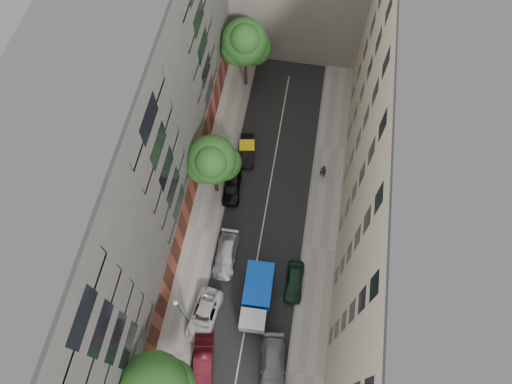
% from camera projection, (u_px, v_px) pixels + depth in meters
% --- Properties ---
extents(ground, '(120.00, 120.00, 0.00)m').
position_uv_depth(ground, '(261.00, 240.00, 42.49)').
color(ground, '#4C4C49').
rests_on(ground, ground).
extents(road_surface, '(8.00, 44.00, 0.02)m').
position_uv_depth(road_surface, '(261.00, 240.00, 42.48)').
color(road_surface, black).
rests_on(road_surface, ground).
extents(sidewalk_left, '(3.00, 44.00, 0.15)m').
position_uv_depth(sidewalk_left, '(203.00, 230.00, 42.83)').
color(sidewalk_left, gray).
rests_on(sidewalk_left, ground).
extents(sidewalk_right, '(3.00, 44.00, 0.15)m').
position_uv_depth(sidewalk_right, '(319.00, 249.00, 42.01)').
color(sidewalk_right, gray).
rests_on(sidewalk_right, ground).
extents(building_left, '(8.00, 44.00, 20.00)m').
position_uv_depth(building_left, '(118.00, 169.00, 34.39)').
color(building_left, '#514F4C').
rests_on(building_left, ground).
extents(building_right, '(8.00, 44.00, 20.00)m').
position_uv_depth(building_right, '(413.00, 214.00, 32.73)').
color(building_right, '#C3B698').
rests_on(building_right, ground).
extents(tarp_truck, '(2.42, 5.73, 2.62)m').
position_uv_depth(tarp_truck, '(257.00, 296.00, 38.64)').
color(tarp_truck, black).
rests_on(tarp_truck, ground).
extents(car_left_1, '(2.19, 4.50, 1.42)m').
position_uv_depth(car_left_1, '(203.00, 361.00, 37.00)').
color(car_left_1, '#4B0F18').
rests_on(car_left_1, ground).
extents(car_left_2, '(2.72, 5.00, 1.33)m').
position_uv_depth(car_left_2, '(204.00, 315.00, 38.69)').
color(car_left_2, silver).
rests_on(car_left_2, ground).
extents(car_left_3, '(1.91, 4.64, 1.34)m').
position_uv_depth(car_left_3, '(226.00, 255.00, 41.12)').
color(car_left_3, silver).
rests_on(car_left_3, ground).
extents(car_left_4, '(2.06, 4.35, 1.44)m').
position_uv_depth(car_left_4, '(232.00, 186.00, 44.22)').
color(car_left_4, black).
rests_on(car_left_4, ground).
extents(car_left_5, '(1.99, 4.06, 1.28)m').
position_uv_depth(car_left_5, '(247.00, 151.00, 46.13)').
color(car_left_5, black).
rests_on(car_left_5, ground).
extents(car_right_1, '(2.67, 5.20, 1.44)m').
position_uv_depth(car_right_1, '(273.00, 365.00, 36.83)').
color(car_right_1, slate).
rests_on(car_right_1, ground).
extents(car_right_2, '(1.62, 3.89, 1.32)m').
position_uv_depth(car_right_2, '(294.00, 282.00, 40.01)').
color(car_right_2, black).
rests_on(car_right_2, ground).
extents(tree_mid, '(4.76, 4.40, 8.17)m').
position_uv_depth(tree_mid, '(213.00, 162.00, 39.66)').
color(tree_mid, '#382619').
rests_on(tree_mid, sidewalk_left).
extents(tree_far, '(5.00, 4.69, 8.86)m').
position_uv_depth(tree_far, '(245.00, 44.00, 45.23)').
color(tree_far, '#382619').
rests_on(tree_far, sidewalk_left).
extents(lamp_post, '(0.36, 0.36, 6.93)m').
position_uv_depth(lamp_post, '(181.00, 310.00, 35.20)').
color(lamp_post, '#1B5F34').
rests_on(lamp_post, sidewalk_left).
extents(pedestrian, '(0.78, 0.63, 1.85)m').
position_uv_depth(pedestrian, '(323.00, 171.00, 44.56)').
color(pedestrian, black).
rests_on(pedestrian, sidewalk_right).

